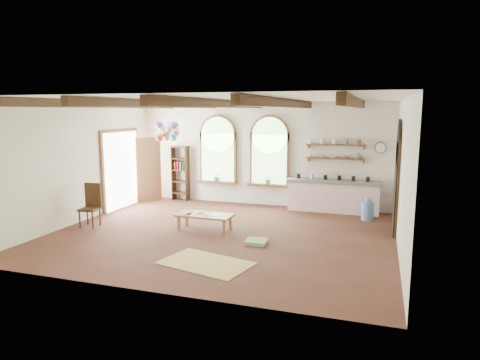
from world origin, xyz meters
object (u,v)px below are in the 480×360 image
at_px(kitchen_counter, 333,196).
at_px(side_chair, 90,214).
at_px(coffee_table, 205,216).
at_px(balloon_cluster, 168,131).

xyz_separation_m(kitchen_counter, side_chair, (-5.73, -3.62, -0.16)).
relative_size(kitchen_counter, side_chair, 2.42).
bearing_deg(kitchen_counter, coffee_table, -133.36).
distance_m(side_chair, balloon_cluster, 3.29).
height_order(coffee_table, side_chair, side_chair).
distance_m(kitchen_counter, coffee_table, 4.12).
xyz_separation_m(coffee_table, side_chair, (-2.90, -0.62, -0.03)).
bearing_deg(coffee_table, side_chair, -167.86).
height_order(side_chair, balloon_cluster, balloon_cluster).
bearing_deg(balloon_cluster, coffee_table, -43.02).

